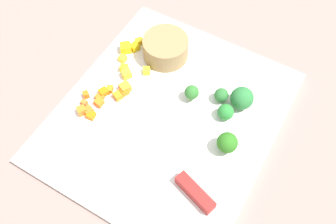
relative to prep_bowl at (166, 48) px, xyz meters
name	(u,v)px	position (x,y,z in m)	size (l,w,h in m)	color
ground_plane	(168,118)	(0.12, 0.07, -0.03)	(4.00, 4.00, 0.00)	gray
cutting_board	(168,116)	(0.12, 0.07, -0.03)	(0.43, 0.38, 0.01)	white
prep_bowl	(166,48)	(0.00, 0.00, 0.00)	(0.09, 0.09, 0.04)	olive
chef_knife	(174,171)	(0.21, 0.14, -0.01)	(0.11, 0.29, 0.02)	silver
carrot_dice_0	(84,103)	(0.18, -0.07, -0.02)	(0.01, 0.01, 0.01)	orange
carrot_dice_1	(82,111)	(0.20, -0.06, -0.01)	(0.02, 0.01, 0.02)	orange
carrot_dice_2	(104,92)	(0.14, -0.05, -0.02)	(0.02, 0.02, 0.01)	orange
carrot_dice_3	(86,95)	(0.16, -0.08, -0.02)	(0.01, 0.01, 0.01)	orange
carrot_dice_4	(110,89)	(0.13, -0.05, -0.02)	(0.01, 0.01, 0.01)	orange
carrot_dice_5	(123,93)	(0.12, -0.02, -0.02)	(0.01, 0.01, 0.01)	orange
carrot_dice_6	(118,96)	(0.14, -0.03, -0.02)	(0.01, 0.02, 0.01)	orange
carrot_dice_7	(100,97)	(0.15, -0.05, -0.02)	(0.01, 0.01, 0.01)	orange
carrot_dice_8	(99,103)	(0.16, -0.05, -0.02)	(0.01, 0.01, 0.01)	orange
carrot_dice_9	(91,115)	(0.19, -0.04, -0.02)	(0.01, 0.01, 0.01)	orange
carrot_dice_10	(125,88)	(0.11, -0.02, -0.01)	(0.02, 0.02, 0.02)	orange
carrot_dice_11	(88,111)	(0.19, -0.05, -0.02)	(0.02, 0.02, 0.01)	orange
pepper_dice_0	(147,71)	(0.06, -0.01, -0.02)	(0.01, 0.01, 0.01)	yellow
pepper_dice_1	(127,74)	(0.08, -0.04, -0.01)	(0.02, 0.02, 0.02)	yellow
pepper_dice_2	(139,41)	(0.00, -0.06, -0.02)	(0.02, 0.01, 0.01)	yellow
pepper_dice_3	(126,48)	(0.03, -0.08, -0.01)	(0.02, 0.02, 0.02)	yellow
pepper_dice_4	(124,68)	(0.07, -0.05, -0.02)	(0.01, 0.01, 0.01)	yellow
pepper_dice_5	(135,47)	(0.02, -0.06, -0.02)	(0.02, 0.01, 0.01)	yellow
pepper_dice_6	(123,58)	(0.05, -0.07, -0.02)	(0.01, 0.01, 0.01)	yellow
broccoli_floret_0	(242,98)	(0.03, 0.18, 0.00)	(0.04, 0.04, 0.04)	#86B05A
broccoli_floret_1	(226,112)	(0.07, 0.17, -0.01)	(0.03, 0.03, 0.03)	#91B556
broccoli_floret_2	(227,143)	(0.13, 0.20, 0.00)	(0.04, 0.04, 0.04)	#80B766
broccoli_floret_3	(192,92)	(0.07, 0.09, 0.00)	(0.03, 0.03, 0.03)	#83AB5B
broccoli_floret_4	(221,95)	(0.04, 0.14, -0.01)	(0.03, 0.03, 0.03)	#82B55E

